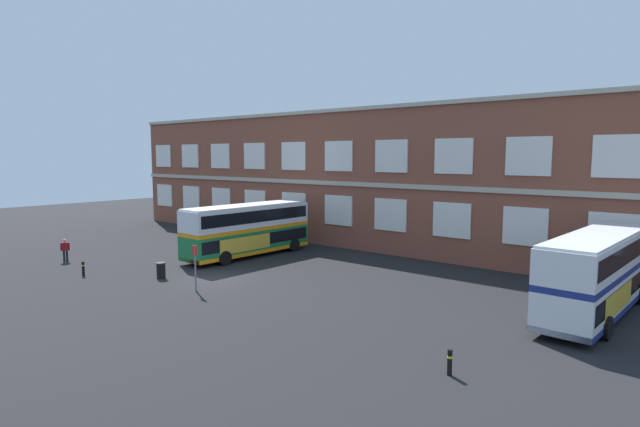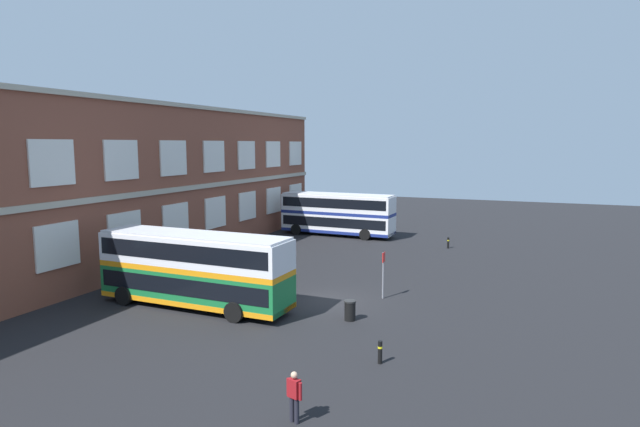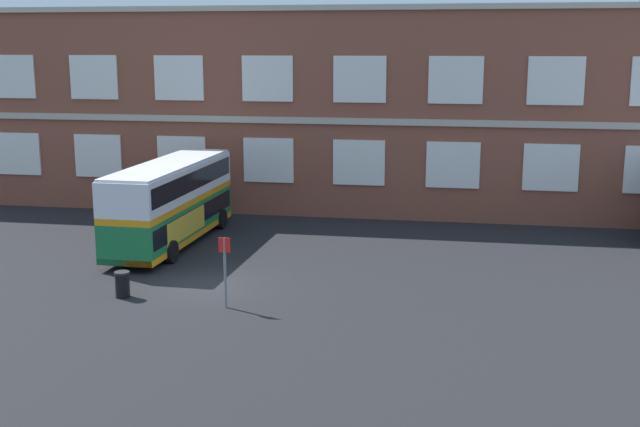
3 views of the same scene
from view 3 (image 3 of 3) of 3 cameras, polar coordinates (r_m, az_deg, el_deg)
The scene contains 5 objects.
ground_plane at distance 35.55m, azimuth -6.91°, elevation -4.11°, with size 120.00×120.00×0.00m, color black.
brick_terminal_building at distance 50.00m, azimuth -2.55°, elevation 7.27°, with size 57.10×8.19×11.80m.
double_decker_near at distance 40.35m, azimuth -10.43°, elevation 0.83°, with size 3.05×11.05×4.07m.
bus_stand_flag at distance 30.41m, azimuth -6.70°, elevation -3.64°, with size 0.44×0.10×2.70m.
station_litter_bin at distance 32.65m, azimuth -13.71°, elevation -4.86°, with size 0.60×0.60×1.03m.
Camera 3 is at (10.29, -30.62, 9.69)m, focal length 45.55 mm.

